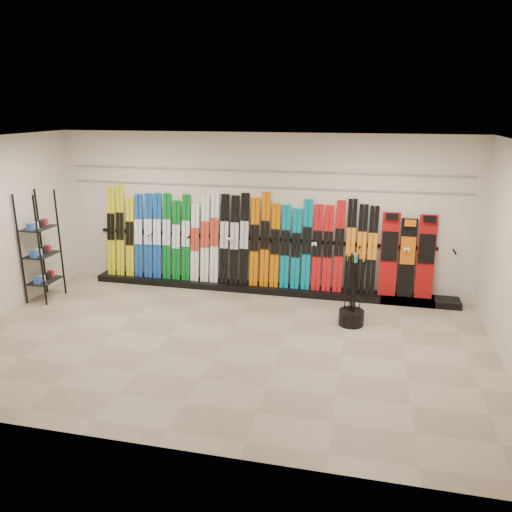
# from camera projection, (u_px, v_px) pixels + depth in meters

# --- Properties ---
(floor) EXTENTS (8.00, 8.00, 0.00)m
(floor) POSITION_uv_depth(u_px,v_px,m) (224.00, 342.00, 7.61)
(floor) COLOR gray
(floor) RESTS_ON ground
(back_wall) EXTENTS (8.00, 0.00, 8.00)m
(back_wall) POSITION_uv_depth(u_px,v_px,m) (259.00, 213.00, 9.51)
(back_wall) COLOR beige
(back_wall) RESTS_ON floor
(ceiling) EXTENTS (8.00, 8.00, 0.00)m
(ceiling) POSITION_uv_depth(u_px,v_px,m) (220.00, 141.00, 6.74)
(ceiling) COLOR silver
(ceiling) RESTS_ON back_wall
(ski_rack_base) EXTENTS (8.00, 0.40, 0.12)m
(ski_rack_base) POSITION_uv_depth(u_px,v_px,m) (268.00, 289.00, 9.67)
(ski_rack_base) COLOR black
(ski_rack_base) RESTS_ON floor
(skis) EXTENTS (5.37, 0.28, 1.83)m
(skis) POSITION_uv_depth(u_px,v_px,m) (234.00, 241.00, 9.63)
(skis) COLOR yellow
(skis) RESTS_ON ski_rack_base
(snowboards) EXTENTS (0.95, 0.23, 1.52)m
(snowboards) POSITION_uv_depth(u_px,v_px,m) (407.00, 256.00, 8.97)
(snowboards) COLOR #990C0C
(snowboards) RESTS_ON ski_rack_base
(accessory_rack) EXTENTS (0.40, 0.60, 2.01)m
(accessory_rack) POSITION_uv_depth(u_px,v_px,m) (41.00, 247.00, 9.07)
(accessory_rack) COLOR black
(accessory_rack) RESTS_ON floor
(pole_bin) EXTENTS (0.41, 0.41, 0.25)m
(pole_bin) POSITION_uv_depth(u_px,v_px,m) (351.00, 317.00, 8.19)
(pole_bin) COLOR black
(pole_bin) RESTS_ON floor
(ski_poles) EXTENTS (0.33, 0.24, 1.18)m
(ski_poles) POSITION_uv_depth(u_px,v_px,m) (354.00, 289.00, 8.09)
(ski_poles) COLOR black
(ski_poles) RESTS_ON pole_bin
(slatwall_rail_0) EXTENTS (7.60, 0.02, 0.03)m
(slatwall_rail_0) POSITION_uv_depth(u_px,v_px,m) (259.00, 187.00, 9.35)
(slatwall_rail_0) COLOR gray
(slatwall_rail_0) RESTS_ON back_wall
(slatwall_rail_1) EXTENTS (7.60, 0.02, 0.03)m
(slatwall_rail_1) POSITION_uv_depth(u_px,v_px,m) (259.00, 171.00, 9.26)
(slatwall_rail_1) COLOR gray
(slatwall_rail_1) RESTS_ON back_wall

